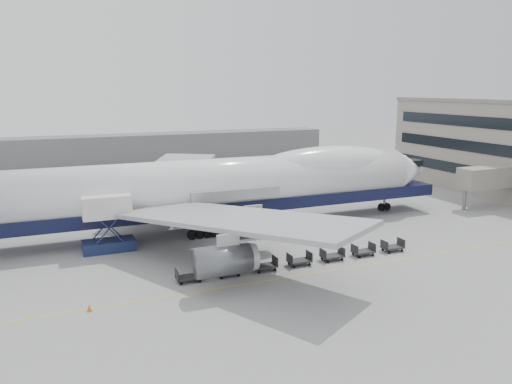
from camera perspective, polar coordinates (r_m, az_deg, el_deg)
name	(u,v)px	position (r m, az deg, el deg)	size (l,w,h in m)	color
ground	(256,259)	(52.07, 0.01, -7.62)	(260.00, 260.00, 0.00)	gray
apron_line	(281,279)	(46.94, 2.87, -9.85)	(60.00, 0.15, 0.01)	gold
hangar	(93,152)	(116.49, -18.14, 4.41)	(110.00, 8.00, 7.00)	slate
airliner	(224,185)	(61.68, -3.73, 0.85)	(67.00, 55.30, 19.98)	white
catering_truck	(107,220)	(55.83, -16.63, -3.07)	(5.50, 3.86, 6.21)	navy
traffic_cone	(89,308)	(42.54, -18.52, -12.47)	(0.38, 0.38, 0.57)	#DA570B
dolly_0	(189,276)	(46.38, -7.70, -9.52)	(2.30, 1.35, 1.30)	#2D2D30
dolly_1	(228,271)	(47.41, -3.24, -8.95)	(2.30, 1.35, 1.30)	#2D2D30
dolly_2	(265,265)	(48.70, 1.00, -8.36)	(2.30, 1.35, 1.30)	#2D2D30
dolly_3	(299,260)	(50.24, 4.98, -7.76)	(2.30, 1.35, 1.30)	#2D2D30
dolly_4	(332,255)	(52.02, 8.70, -7.16)	(2.30, 1.35, 1.30)	#2D2D30
dolly_5	(363,251)	(54.00, 12.15, -6.58)	(2.30, 1.35, 1.30)	#2D2D30
dolly_6	(393,246)	(56.16, 15.34, -6.02)	(2.30, 1.35, 1.30)	#2D2D30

